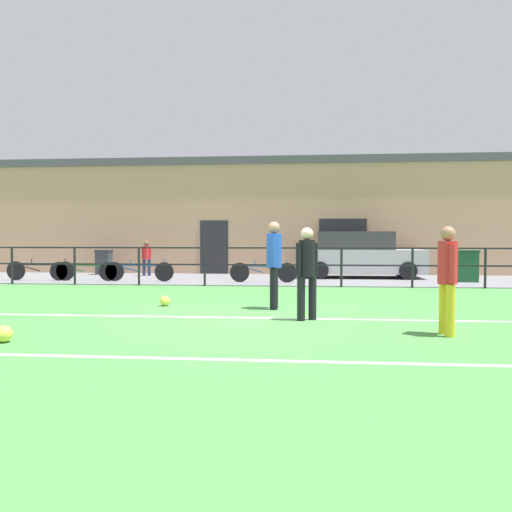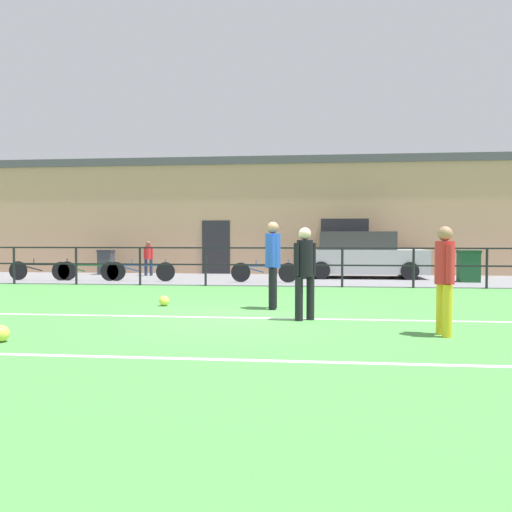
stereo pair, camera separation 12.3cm
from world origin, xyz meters
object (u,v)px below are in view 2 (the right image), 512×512
at_px(spectator_child, 148,256).
at_px(player_striker, 273,259).
at_px(soccer_ball_spare, 164,301).
at_px(trash_bin_1, 106,262).
at_px(bicycle_parked_3, 85,271).
at_px(trash_bin_0, 469,266).
at_px(bicycle_parked_1, 141,271).
at_px(player_goalkeeper, 305,268).
at_px(player_winger, 445,274).
at_px(bicycle_parked_2, 42,270).
at_px(parked_car_red, 361,256).
at_px(bicycle_parked_0, 264,272).
at_px(soccer_ball_match, 1,334).

bearing_deg(spectator_child, player_striker, 112.89).
xyz_separation_m(soccer_ball_spare, trash_bin_1, (-4.80, 8.74, 0.39)).
distance_m(bicycle_parked_3, trash_bin_0, 12.38).
bearing_deg(trash_bin_1, trash_bin_0, -9.39).
bearing_deg(bicycle_parked_1, player_goalkeeper, -53.92).
xyz_separation_m(spectator_child, bicycle_parked_1, (0.52, -2.47, -0.40)).
xyz_separation_m(player_winger, bicycle_parked_3, (-9.31, 8.64, -0.56)).
bearing_deg(bicycle_parked_1, player_winger, -49.30).
height_order(player_striker, bicycle_parked_1, player_striker).
bearing_deg(bicycle_parked_2, parked_car_red, 12.12).
relative_size(spectator_child, bicycle_parked_2, 0.55).
bearing_deg(bicycle_parked_0, soccer_ball_match, -105.61).
height_order(player_striker, parked_car_red, player_striker).
bearing_deg(bicycle_parked_1, bicycle_parked_2, 180.00).
height_order(player_goalkeeper, player_striker, player_striker).
bearing_deg(player_goalkeeper, parked_car_red, -135.40).
xyz_separation_m(bicycle_parked_0, bicycle_parked_2, (-7.36, 0.00, 0.01)).
distance_m(bicycle_parked_2, bicycle_parked_3, 1.47).
xyz_separation_m(soccer_ball_match, spectator_child, (-1.81, 12.23, 0.63)).
bearing_deg(player_striker, soccer_ball_spare, 83.95).
bearing_deg(soccer_ball_spare, bicycle_parked_2, 134.97).
xyz_separation_m(bicycle_parked_0, trash_bin_1, (-6.37, 2.95, 0.15)).
relative_size(player_goalkeeper, trash_bin_1, 1.70).
relative_size(player_winger, bicycle_parked_0, 0.75).
distance_m(soccer_ball_match, bicycle_parked_1, 9.85).
bearing_deg(player_winger, trash_bin_0, 154.13).
xyz_separation_m(player_goalkeeper, spectator_child, (-5.92, 9.88, -0.16)).
bearing_deg(parked_car_red, player_striker, -106.73).
distance_m(player_striker, bicycle_parked_0, 6.10).
height_order(soccer_ball_match, soccer_ball_spare, soccer_ball_match).
height_order(player_goalkeeper, player_winger, player_goalkeeper).
bearing_deg(spectator_child, soccer_ball_spare, 100.85).
xyz_separation_m(parked_car_red, trash_bin_0, (3.24, -1.44, -0.26)).
relative_size(player_goalkeeper, spectator_child, 1.25).
bearing_deg(soccer_ball_match, trash_bin_0, 49.09).
bearing_deg(bicycle_parked_0, trash_bin_1, 155.15).
xyz_separation_m(bicycle_parked_0, bicycle_parked_3, (-5.90, 0.00, -0.00)).
relative_size(player_striker, trash_bin_0, 1.73).
distance_m(player_striker, bicycle_parked_1, 7.70).
relative_size(bicycle_parked_1, bicycle_parked_2, 0.97).
bearing_deg(parked_car_red, trash_bin_1, 175.95).
xyz_separation_m(player_winger, soccer_ball_spare, (-4.99, 2.85, -0.80)).
xyz_separation_m(player_striker, parked_car_red, (2.49, 8.30, -0.21)).
bearing_deg(player_goalkeeper, soccer_ball_spare, -63.33).
relative_size(soccer_ball_spare, bicycle_parked_3, 0.09).
height_order(soccer_ball_spare, bicycle_parked_2, bicycle_parked_2).
bearing_deg(player_striker, bicycle_parked_3, 47.35).
distance_m(parked_car_red, bicycle_parked_0, 3.96).
height_order(bicycle_parked_1, trash_bin_1, trash_bin_1).
xyz_separation_m(soccer_ball_spare, bicycle_parked_2, (-5.79, 5.79, 0.24)).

